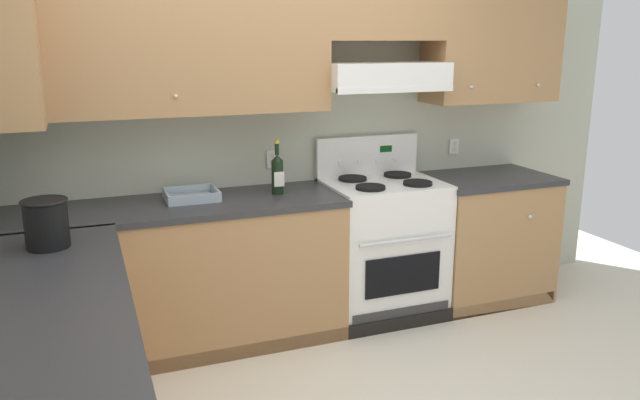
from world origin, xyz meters
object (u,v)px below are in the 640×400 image
bowl (192,196)px  bucket (46,222)px  stove (383,247)px  wine_bottle (277,173)px

bowl → bucket: bucket is taller
stove → wine_bottle: wine_bottle is taller
bucket → bowl: bearing=40.7°
stove → bucket: bearing=-163.6°
wine_bottle → bucket: 1.44m
stove → wine_bottle: (-0.73, 0.02, 0.56)m
stove → bowl: size_ratio=3.85×
bowl → stove: bearing=-3.1°
bowl → bucket: bearing=-139.3°
bucket → wine_bottle: bearing=25.3°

